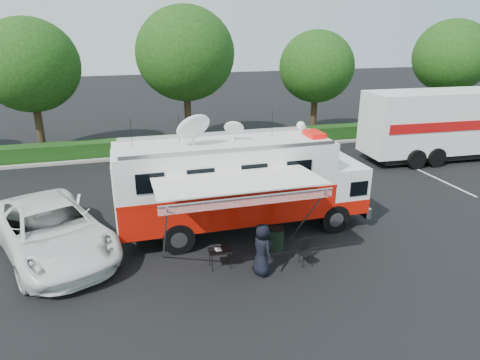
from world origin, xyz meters
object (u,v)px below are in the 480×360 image
at_px(folding_table, 220,251).
at_px(trash_bin, 277,238).
at_px(semi_trailer, 470,122).
at_px(white_suv, 55,253).
at_px(command_truck, 242,183).

bearing_deg(folding_table, trash_bin, 16.80).
relative_size(folding_table, trash_bin, 0.99).
bearing_deg(semi_trailer, folding_table, -154.19).
relative_size(white_suv, folding_table, 8.24).
bearing_deg(white_suv, folding_table, -47.43).
bearing_deg(command_truck, trash_bin, -66.67).
bearing_deg(command_truck, white_suv, -179.94).
bearing_deg(trash_bin, semi_trailer, 27.04).
relative_size(command_truck, folding_table, 11.86).
relative_size(command_truck, white_suv, 1.44).
bearing_deg(trash_bin, folding_table, -163.20).
bearing_deg(semi_trailer, trash_bin, -152.96).
relative_size(folding_table, semi_trailer, 0.06).
distance_m(trash_bin, semi_trailer, 17.07).
bearing_deg(folding_table, semi_trailer, 25.81).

